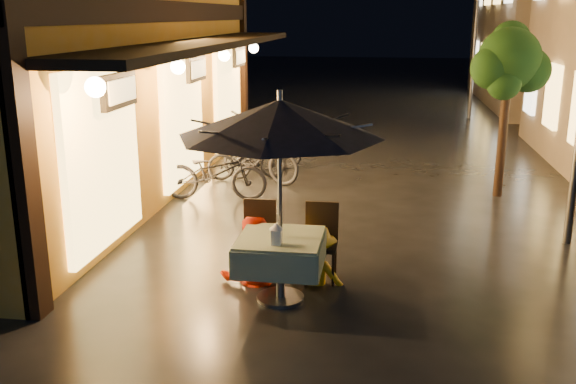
% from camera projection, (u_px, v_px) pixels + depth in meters
% --- Properties ---
extents(ground, '(90.00, 90.00, 0.00)m').
position_uv_depth(ground, '(356.00, 285.00, 7.97)').
color(ground, black).
rests_on(ground, ground).
extents(street_tree, '(1.43, 1.20, 3.15)m').
position_uv_depth(street_tree, '(510.00, 63.00, 11.28)').
color(street_tree, black).
rests_on(street_tree, ground).
extents(streetlamp_far, '(0.36, 0.36, 4.23)m').
position_uv_depth(streetlamp_far, '(476.00, 26.00, 20.11)').
color(streetlamp_far, '#59595E').
rests_on(streetlamp_far, ground).
extents(cafe_table, '(0.99, 0.99, 0.78)m').
position_uv_depth(cafe_table, '(280.00, 252.00, 7.42)').
color(cafe_table, '#59595E').
rests_on(cafe_table, ground).
extents(patio_umbrella, '(2.31, 2.31, 2.46)m').
position_uv_depth(patio_umbrella, '(280.00, 119.00, 7.00)').
color(patio_umbrella, '#59595E').
rests_on(patio_umbrella, ground).
extents(cafe_chair_left, '(0.42, 0.42, 0.97)m').
position_uv_depth(cafe_chair_left, '(259.00, 234.00, 8.19)').
color(cafe_chair_left, black).
rests_on(cafe_chair_left, ground).
extents(cafe_chair_right, '(0.42, 0.42, 0.97)m').
position_uv_depth(cafe_chair_right, '(321.00, 237.00, 8.08)').
color(cafe_chair_right, black).
rests_on(cafe_chair_right, ground).
extents(table_lantern, '(0.16, 0.16, 0.25)m').
position_uv_depth(table_lantern, '(276.00, 233.00, 7.09)').
color(table_lantern, white).
rests_on(table_lantern, cafe_table).
extents(person_orange, '(0.95, 0.85, 1.63)m').
position_uv_depth(person_orange, '(251.00, 218.00, 7.94)').
color(person_orange, red).
rests_on(person_orange, ground).
extents(person_yellow, '(0.96, 0.61, 1.41)m').
position_uv_depth(person_yellow, '(316.00, 228.00, 7.90)').
color(person_yellow, '#F3AD0C').
rests_on(person_yellow, ground).
extents(bicycle_0, '(1.94, 0.81, 0.99)m').
position_uv_depth(bicycle_0, '(214.00, 173.00, 11.54)').
color(bicycle_0, black).
rests_on(bicycle_0, ground).
extents(bicycle_1, '(1.84, 1.14, 1.07)m').
position_uv_depth(bicycle_1, '(260.00, 156.00, 12.72)').
color(bicycle_1, black).
rests_on(bicycle_1, ground).
extents(bicycle_2, '(1.71, 1.12, 0.85)m').
position_uv_depth(bicycle_2, '(247.00, 158.00, 13.04)').
color(bicycle_2, black).
rests_on(bicycle_2, ground).
extents(bicycle_3, '(1.61, 0.48, 0.96)m').
position_uv_depth(bicycle_3, '(265.00, 146.00, 13.93)').
color(bicycle_3, black).
rests_on(bicycle_3, ground).
extents(bicycle_4, '(1.84, 1.11, 0.91)m').
position_uv_depth(bicycle_4, '(260.00, 132.00, 15.74)').
color(bicycle_4, black).
rests_on(bicycle_4, ground).
extents(bicycle_5, '(1.63, 0.97, 0.94)m').
position_uv_depth(bicycle_5, '(271.00, 126.00, 16.57)').
color(bicycle_5, black).
rests_on(bicycle_5, ground).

